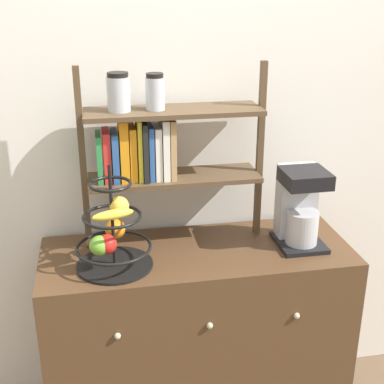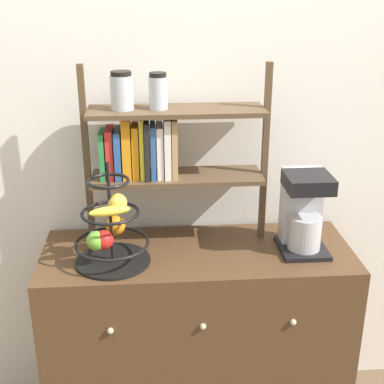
% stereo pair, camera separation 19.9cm
% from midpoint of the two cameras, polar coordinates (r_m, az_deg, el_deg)
% --- Properties ---
extents(wall_back, '(7.00, 0.05, 2.60)m').
position_cam_midpoint_polar(wall_back, '(2.19, -3.41, 7.66)').
color(wall_back, silver).
rests_on(wall_back, ground_plane).
extents(sideboard, '(1.21, 0.48, 0.84)m').
position_cam_midpoint_polar(sideboard, '(2.33, -2.01, -15.55)').
color(sideboard, '#4C331E').
rests_on(sideboard, ground_plane).
extents(coffee_maker, '(0.18, 0.21, 0.31)m').
position_cam_midpoint_polar(coffee_maker, '(2.12, 8.80, -1.60)').
color(coffee_maker, black).
rests_on(coffee_maker, sideboard).
extents(fruit_stand, '(0.28, 0.28, 0.39)m').
position_cam_midpoint_polar(fruit_stand, '(1.97, -11.40, -4.62)').
color(fruit_stand, black).
rests_on(fruit_stand, sideboard).
extents(shelf_hutch, '(0.71, 0.20, 0.71)m').
position_cam_midpoint_polar(shelf_hutch, '(2.03, -7.16, 5.16)').
color(shelf_hutch, brown).
rests_on(shelf_hutch, sideboard).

